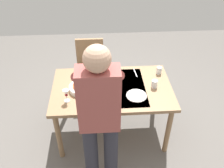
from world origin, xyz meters
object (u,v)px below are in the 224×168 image
object	(u,v)px
wine_glass_left	(98,91)
dinner_plate_near	(136,96)
person_server	(99,117)
serving_bowl_pasta	(82,87)
dining_table	(112,93)
water_cup_near_right	(154,84)
dinner_plate_far	(111,76)
chair_near	(90,66)
water_cup_near_left	(159,70)
wine_bottle	(117,97)
wine_glass_right	(66,93)

from	to	relation	value
wine_glass_left	dinner_plate_near	world-z (taller)	wine_glass_left
person_server	serving_bowl_pasta	world-z (taller)	person_server
dining_table	water_cup_near_right	bearing A→B (deg)	176.96
wine_glass_left	dinner_plate_far	distance (m)	0.46
chair_near	serving_bowl_pasta	size ratio (longest dim) A/B	3.03
serving_bowl_pasta	dining_table	bearing A→B (deg)	-176.27
dining_table	serving_bowl_pasta	world-z (taller)	serving_bowl_pasta
person_server	water_cup_near_left	world-z (taller)	person_server
chair_near	wine_glass_left	world-z (taller)	chair_near
person_server	wine_bottle	distance (m)	0.45
chair_near	wine_glass_right	size ratio (longest dim) A/B	6.03
person_server	wine_glass_left	world-z (taller)	person_server
wine_glass_left	dinner_plate_far	size ratio (longest dim) A/B	0.66
wine_bottle	wine_glass_right	size ratio (longest dim) A/B	1.96
wine_glass_right	dinner_plate_near	size ratio (longest dim) A/B	0.66
wine_glass_left	wine_glass_right	size ratio (longest dim) A/B	1.00
chair_near	wine_bottle	world-z (taller)	wine_bottle
water_cup_near_right	person_server	bearing A→B (deg)	45.86
chair_near	dinner_plate_near	distance (m)	1.15
chair_near	wine_bottle	size ratio (longest dim) A/B	3.07
water_cup_near_right	serving_bowl_pasta	distance (m)	0.84
wine_bottle	wine_glass_left	distance (m)	0.23
dinner_plate_far	serving_bowl_pasta	bearing A→B (deg)	34.93
chair_near	water_cup_near_left	world-z (taller)	chair_near
dinner_plate_near	dinner_plate_far	xyz separation A→B (m)	(0.26, -0.40, 0.00)
dinner_plate_near	dinner_plate_far	world-z (taller)	same
dining_table	chair_near	world-z (taller)	chair_near
wine_glass_right	serving_bowl_pasta	distance (m)	0.26
wine_bottle	water_cup_near_right	bearing A→B (deg)	-149.35
person_server	wine_glass_right	xyz separation A→B (m)	(0.35, -0.49, -0.11)
dining_table	serving_bowl_pasta	distance (m)	0.37
water_cup_near_right	water_cup_near_left	bearing A→B (deg)	-112.40
dinner_plate_far	chair_near	bearing A→B (deg)	-64.82
wine_glass_right	serving_bowl_pasta	world-z (taller)	wine_glass_right
dining_table	chair_near	xyz separation A→B (m)	(0.27, -0.82, -0.13)
chair_near	wine_bottle	distance (m)	1.20
wine_glass_left	water_cup_near_left	bearing A→B (deg)	-150.49
dinner_plate_far	dining_table	bearing A→B (deg)	88.04
dining_table	serving_bowl_pasta	bearing A→B (deg)	3.73
dining_table	dinner_plate_near	bearing A→B (deg)	146.37
wine_glass_right	dinner_plate_far	xyz separation A→B (m)	(-0.51, -0.43, -0.10)
water_cup_near_left	wine_glass_left	bearing A→B (deg)	29.51
wine_bottle	dining_table	bearing A→B (deg)	-84.51
chair_near	serving_bowl_pasta	distance (m)	0.88
wine_bottle	dinner_plate_near	size ratio (longest dim) A/B	1.29
wine_bottle	water_cup_near_right	xyz separation A→B (m)	(-0.47, -0.28, -0.06)
wine_bottle	water_cup_near_left	bearing A→B (deg)	-136.33
person_server	water_cup_near_left	xyz separation A→B (m)	(-0.77, -0.95, -0.17)
person_server	water_cup_near_left	size ratio (longest dim) A/B	18.43
wine_glass_right	water_cup_near_left	world-z (taller)	wine_glass_right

